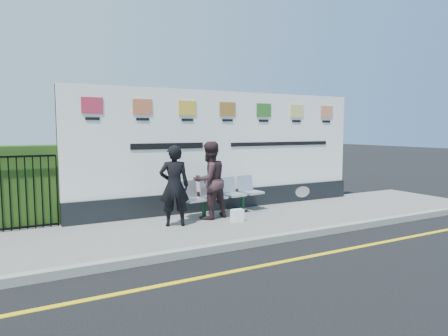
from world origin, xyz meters
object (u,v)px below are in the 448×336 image
billboard (226,158)px  bench (224,205)px  woman_right (210,180)px  woman_left (174,186)px

billboard → bench: billboard is taller
billboard → woman_right: bearing=-136.1°
woman_left → bench: bearing=-142.0°
bench → woman_right: bearing=-164.9°
billboard → woman_left: (-1.87, -1.14, -0.44)m
billboard → bench: size_ratio=3.60×
woman_left → woman_right: 1.01m
woman_right → billboard: bearing=-148.9°
bench → woman_right: woman_right is taller
billboard → woman_right: 1.32m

